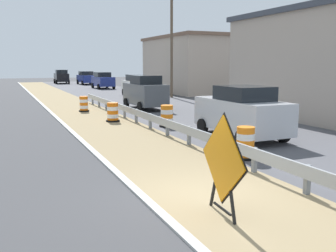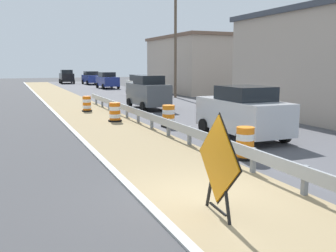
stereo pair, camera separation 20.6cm
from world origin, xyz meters
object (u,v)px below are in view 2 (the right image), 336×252
object	(u,v)px
traffic_barrel_far	(87,105)
warning_sign_diamond	(218,162)
car_lead_near_lane	(242,112)
car_lead_far_lane	(67,77)
car_mid_far_lane	(107,80)
car_distant_a	(91,78)
car_trailing_far_lane	(148,92)
car_trailing_near_lane	(142,85)
traffic_barrel_nearest	(245,145)
traffic_barrel_close	(169,117)
utility_pole_mid	(175,43)
traffic_barrel_mid	(115,113)

from	to	relation	value
traffic_barrel_far	warning_sign_diamond	bearing A→B (deg)	-92.87
car_lead_near_lane	car_lead_far_lane	bearing A→B (deg)	-0.11
car_mid_far_lane	car_distant_a	size ratio (longest dim) A/B	0.88
traffic_barrel_far	car_mid_far_lane	xyz separation A→B (m)	(6.86, 22.36, 0.56)
car_lead_near_lane	car_trailing_far_lane	bearing A→B (deg)	0.12
car_mid_far_lane	car_distant_a	world-z (taller)	car_mid_far_lane
car_mid_far_lane	car_trailing_far_lane	size ratio (longest dim) A/B	1.02
car_lead_near_lane	car_trailing_near_lane	bearing A→B (deg)	-7.99
traffic_barrel_far	car_lead_near_lane	bearing A→B (deg)	-70.13
warning_sign_diamond	car_trailing_far_lane	xyz separation A→B (m)	(4.94, 17.76, 0.04)
car_distant_a	car_lead_near_lane	bearing A→B (deg)	-5.42
traffic_barrel_nearest	traffic_barrel_close	distance (m)	6.78
traffic_barrel_far	utility_pole_mid	xyz separation A→B (m)	(9.35, 7.29, 4.38)
traffic_barrel_close	car_lead_near_lane	xyz separation A→B (m)	(1.66, -3.75, 0.59)
traffic_barrel_far	car_distant_a	world-z (taller)	car_distant_a
car_mid_far_lane	utility_pole_mid	size ratio (longest dim) A/B	0.46
traffic_barrel_far	car_trailing_far_lane	xyz separation A→B (m)	(4.04, -0.25, 0.68)
car_trailing_near_lane	utility_pole_mid	size ratio (longest dim) A/B	0.49
traffic_barrel_close	utility_pole_mid	world-z (taller)	utility_pole_mid
car_trailing_near_lane	car_trailing_far_lane	xyz separation A→B (m)	(-2.94, -9.93, 0.11)
car_trailing_far_lane	utility_pole_mid	distance (m)	9.94
traffic_barrel_mid	traffic_barrel_far	size ratio (longest dim) A/B	1.02
car_trailing_near_lane	traffic_barrel_close	bearing A→B (deg)	-16.07
traffic_barrel_mid	car_trailing_far_lane	bearing A→B (deg)	52.86
traffic_barrel_nearest	car_lead_far_lane	bearing A→B (deg)	87.95
traffic_barrel_far	car_trailing_near_lane	bearing A→B (deg)	54.23
traffic_barrel_mid	traffic_barrel_close	bearing A→B (deg)	-54.42
car_mid_far_lane	traffic_barrel_mid	bearing A→B (deg)	-15.08
car_mid_far_lane	car_trailing_far_lane	bearing A→B (deg)	-9.09
car_trailing_near_lane	car_trailing_far_lane	world-z (taller)	car_trailing_far_lane
traffic_barrel_nearest	traffic_barrel_close	bearing A→B (deg)	88.03
traffic_barrel_close	car_lead_near_lane	world-z (taller)	car_lead_near_lane
traffic_barrel_close	car_trailing_far_lane	world-z (taller)	car_trailing_far_lane
traffic_barrel_mid	car_distant_a	world-z (taller)	car_distant_a
car_trailing_far_lane	utility_pole_mid	world-z (taller)	utility_pole_mid
traffic_barrel_mid	car_lead_far_lane	xyz separation A→B (m)	(3.52, 41.91, 0.61)
traffic_barrel_mid	car_distant_a	distance (m)	38.25
car_lead_near_lane	car_trailing_far_lane	distance (m)	11.08
warning_sign_diamond	car_mid_far_lane	distance (m)	41.10
traffic_barrel_close	car_trailing_near_lane	xyz separation A→B (m)	(4.54, 17.27, 0.53)
traffic_barrel_nearest	utility_pole_mid	world-z (taller)	utility_pole_mid
traffic_barrel_nearest	traffic_barrel_far	distance (m)	14.53
car_trailing_near_lane	car_trailing_far_lane	size ratio (longest dim) A/B	1.09
car_mid_far_lane	car_lead_near_lane	bearing A→B (deg)	-6.67
car_lead_near_lane	car_lead_far_lane	xyz separation A→B (m)	(-0.06, 48.34, -0.01)
car_lead_far_lane	car_mid_far_lane	distance (m)	14.93
traffic_barrel_mid	car_mid_far_lane	distance (m)	27.99
traffic_barrel_mid	car_lead_near_lane	xyz separation A→B (m)	(3.58, -6.43, 0.61)
car_lead_near_lane	car_mid_far_lane	world-z (taller)	car_lead_near_lane
traffic_barrel_mid	utility_pole_mid	size ratio (longest dim) A/B	0.11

